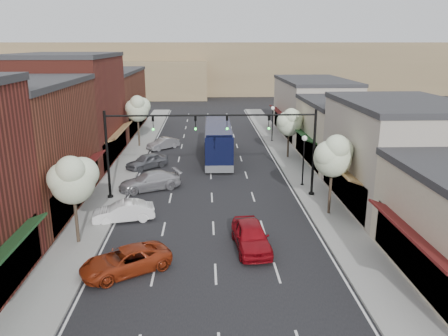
{
  "coord_description": "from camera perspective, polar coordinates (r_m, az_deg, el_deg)",
  "views": [
    {
      "loc": [
        -0.45,
        -24.79,
        11.85
      ],
      "look_at": [
        1.0,
        8.82,
        2.2
      ],
      "focal_mm": 35.0,
      "sensor_mm": 36.0,
      "label": 1
    }
  ],
  "objects": [
    {
      "name": "tree_right_far",
      "position": [
        46.27,
        8.57,
        6.05
      ],
      "size": [
        2.85,
        2.65,
        5.43
      ],
      "color": "#47382B",
      "rests_on": "ground"
    },
    {
      "name": "sidewalk_left",
      "position": [
        45.57,
        -12.44,
        0.64
      ],
      "size": [
        2.8,
        73.0,
        0.15
      ],
      "primitive_type": "cube",
      "color": "gray",
      "rests_on": "ground"
    },
    {
      "name": "tree_right_near",
      "position": [
        30.95,
        14.12,
        1.68
      ],
      "size": [
        2.85,
        2.65,
        5.95
      ],
      "color": "#47382B",
      "rests_on": "ground"
    },
    {
      "name": "bldg_right_midfar",
      "position": [
        45.9,
        15.57,
        4.51
      ],
      "size": [
        9.14,
        12.1,
        6.4
      ],
      "color": "beige",
      "rests_on": "ground"
    },
    {
      "name": "bldg_left_midnear",
      "position": [
        34.5,
        -25.98,
        2.33
      ],
      "size": [
        10.14,
        14.1,
        9.4
      ],
      "color": "brown",
      "rests_on": "ground"
    },
    {
      "name": "signal_mast_right",
      "position": [
        34.13,
        7.84,
        3.62
      ],
      "size": [
        8.22,
        0.46,
        7.0
      ],
      "color": "black",
      "rests_on": "ground"
    },
    {
      "name": "parked_car_d",
      "position": [
        43.33,
        -10.02,
        0.89
      ],
      "size": [
        4.34,
        4.2,
        1.47
      ],
      "primitive_type": "imported",
      "rotation": [
        0.0,
        0.0,
        -0.82
      ],
      "color": "#5B5D63",
      "rests_on": "ground"
    },
    {
      "name": "curb_right",
      "position": [
        45.48,
        7.04,
        0.88
      ],
      "size": [
        0.25,
        73.0,
        0.17
      ],
      "primitive_type": "cube",
      "color": "gray",
      "rests_on": "ground"
    },
    {
      "name": "bldg_right_midnear",
      "position": [
        34.82,
        21.62,
        1.67
      ],
      "size": [
        9.14,
        12.1,
        7.9
      ],
      "color": "#A4998C",
      "rests_on": "ground"
    },
    {
      "name": "tree_left_near",
      "position": [
        27.04,
        -19.14,
        -1.3
      ],
      "size": [
        2.85,
        2.65,
        5.69
      ],
      "color": "#47382B",
      "rests_on": "ground"
    },
    {
      "name": "coach_bus",
      "position": [
        46.1,
        -0.77,
        3.6
      ],
      "size": [
        2.85,
        12.3,
        3.75
      ],
      "rotation": [
        0.0,
        0.0,
        -0.01
      ],
      "color": "black",
      "rests_on": "ground"
    },
    {
      "name": "hill_near",
      "position": [
        105.98,
        -16.18,
        11.14
      ],
      "size": [
        50.0,
        20.0,
        8.0
      ],
      "primitive_type": "cube",
      "color": "#7A6647",
      "rests_on": "ground"
    },
    {
      "name": "parked_car_c",
      "position": [
        36.99,
        -9.66,
        -1.69
      ],
      "size": [
        5.6,
        3.94,
        1.51
      ],
      "primitive_type": "imported",
      "rotation": [
        0.0,
        0.0,
        -1.18
      ],
      "color": "#A9A8AD",
      "rests_on": "ground"
    },
    {
      "name": "parked_car_e",
      "position": [
        51.08,
        -7.95,
        3.18
      ],
      "size": [
        3.83,
        3.66,
        1.3
      ],
      "primitive_type": "imported",
      "rotation": [
        0.0,
        0.0,
        -0.83
      ],
      "color": "#9C9BA1",
      "rests_on": "ground"
    },
    {
      "name": "bldg_left_midfar",
      "position": [
        47.31,
        -19.56,
        7.26
      ],
      "size": [
        10.14,
        14.1,
        10.9
      ],
      "color": "maroon",
      "rests_on": "ground"
    },
    {
      "name": "lamp_post_far",
      "position": [
        54.16,
        6.36,
        6.51
      ],
      "size": [
        0.44,
        0.44,
        4.44
      ],
      "color": "black",
      "rests_on": "ground"
    },
    {
      "name": "lamp_post_near",
      "position": [
        37.31,
        10.38,
        2.02
      ],
      "size": [
        0.44,
        0.44,
        4.44
      ],
      "color": "black",
      "rests_on": "ground"
    },
    {
      "name": "parked_car_a",
      "position": [
        24.38,
        -12.74,
        -11.73
      ],
      "size": [
        5.28,
        4.37,
        1.34
      ],
      "primitive_type": "imported",
      "rotation": [
        0.0,
        0.0,
        -1.04
      ],
      "color": "maroon",
      "rests_on": "ground"
    },
    {
      "name": "sidewalk_right",
      "position": [
        45.73,
        8.77,
        0.89
      ],
      "size": [
        2.8,
        73.0,
        0.15
      ],
      "primitive_type": "cube",
      "color": "gray",
      "rests_on": "ground"
    },
    {
      "name": "curb_left",
      "position": [
        45.34,
        -10.7,
        0.67
      ],
      "size": [
        0.25,
        73.0,
        0.17
      ],
      "primitive_type": "cube",
      "color": "gray",
      "rests_on": "ground"
    },
    {
      "name": "bldg_left_far",
      "position": [
        62.81,
        -15.29,
        8.41
      ],
      "size": [
        10.14,
        18.1,
        8.4
      ],
      "color": "brown",
      "rests_on": "ground"
    },
    {
      "name": "red_hatchback",
      "position": [
        26.29,
        3.55,
        -8.84
      ],
      "size": [
        2.32,
        4.95,
        1.64
      ],
      "primitive_type": "imported",
      "rotation": [
        0.0,
        0.0,
        0.08
      ],
      "color": "maroon",
      "rests_on": "ground"
    },
    {
      "name": "tree_left_far",
      "position": [
        51.84,
        -11.21,
        7.67
      ],
      "size": [
        2.85,
        2.65,
        6.13
      ],
      "color": "#47382B",
      "rests_on": "ground"
    },
    {
      "name": "ground",
      "position": [
        27.49,
        -1.31,
        -9.54
      ],
      "size": [
        160.0,
        160.0,
        0.0
      ],
      "primitive_type": "plane",
      "color": "black",
      "rests_on": "ground"
    },
    {
      "name": "signal_mast_left",
      "position": [
        33.98,
        -11.19,
        3.41
      ],
      "size": [
        8.22,
        0.46,
        7.0
      ],
      "color": "black",
      "rests_on": "ground"
    },
    {
      "name": "bldg_right_far",
      "position": [
        59.11,
        11.52,
        7.72
      ],
      "size": [
        9.14,
        16.1,
        7.4
      ],
      "color": "#A4998C",
      "rests_on": "ground"
    },
    {
      "name": "hill_far",
      "position": [
        114.94,
        -2.31,
        13.08
      ],
      "size": [
        120.0,
        30.0,
        12.0
      ],
      "primitive_type": "cube",
      "color": "#7A6647",
      "rests_on": "ground"
    },
    {
      "name": "parked_car_b",
      "position": [
        30.97,
        -12.99,
        -5.56
      ],
      "size": [
        4.4,
        2.28,
        1.38
      ],
      "primitive_type": "imported",
      "rotation": [
        0.0,
        0.0,
        -1.37
      ],
      "color": "white",
      "rests_on": "ground"
    }
  ]
}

